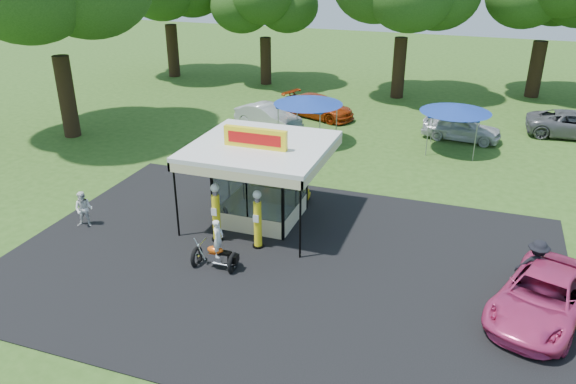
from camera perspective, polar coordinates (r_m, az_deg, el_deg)
name	(u,v)px	position (r m, az deg, el deg)	size (l,w,h in m)	color
ground	(262,291)	(19.31, -2.68, -9.97)	(120.00, 120.00, 0.00)	#2F5219
asphalt_apron	(282,261)	(20.87, -0.62, -7.03)	(20.00, 14.00, 0.04)	black
gas_station_kiosk	(261,180)	(23.20, -2.75, 1.20)	(5.40, 5.40, 4.18)	white
gas_pump_left	(216,214)	(21.88, -7.30, -2.24)	(0.45, 0.45, 2.44)	black
gas_pump_right	(258,221)	(21.27, -3.10, -2.93)	(0.45, 0.45, 2.40)	black
motorcycle	(217,249)	(20.24, -7.22, -5.78)	(1.72, 0.85, 2.03)	black
spare_tires	(220,212)	(23.93, -6.93, -2.02)	(0.86, 0.65, 0.69)	black
kiosk_car	(280,189)	(25.61, -0.84, 0.33)	(1.13, 2.82, 0.96)	yellow
pink_sedan	(543,296)	(19.44, 24.52, -9.62)	(2.41, 5.23, 1.45)	#CF3874
spectator_west	(84,209)	(24.47, -20.03, -1.66)	(0.75, 0.59, 1.55)	white
spectator_east_a	(536,266)	(20.51, 23.85, -6.91)	(1.23, 0.71, 1.90)	black
bg_car_a	(268,117)	(35.50, -2.02, 7.66)	(1.58, 4.54, 1.50)	silver
bg_car_b	(319,107)	(37.81, 3.12, 8.66)	(2.06, 5.06, 1.47)	#AC360D
bg_car_c	(462,127)	(34.83, 17.22, 6.29)	(1.81, 4.49, 1.53)	silver
bg_car_d	(575,125)	(37.93, 27.16, 6.11)	(2.55, 5.53, 1.54)	#5C5C5F
tent_west	(308,100)	(32.38, 2.06, 9.29)	(3.98, 3.98, 2.78)	gray
tent_east	(456,108)	(32.32, 16.68, 8.13)	(3.87, 3.87, 2.70)	gray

